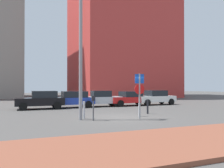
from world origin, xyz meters
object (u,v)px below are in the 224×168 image
(parked_car_blue, at_px, (72,99))
(parking_meter, at_px, (93,105))
(traffic_bollard_near, at_px, (84,110))
(parking_sign_post, at_px, (140,91))
(traffic_bollard_far, at_px, (139,110))
(parked_car_red, at_px, (130,98))
(parked_car_white, at_px, (155,97))
(parked_car_silver, at_px, (100,99))
(traffic_bollard_mid, at_px, (148,107))
(street_lamp, at_px, (81,40))
(parked_car_black, at_px, (41,100))

(parked_car_blue, distance_m, parking_meter, 8.39)
(parking_meter, height_order, traffic_bollard_near, parking_meter)
(parking_sign_post, distance_m, traffic_bollard_far, 1.71)
(parked_car_red, relative_size, parked_car_white, 1.01)
(parked_car_silver, xyz_separation_m, traffic_bollard_mid, (1.22, -6.78, -0.26))
(parking_meter, bearing_deg, parked_car_silver, 68.85)
(parked_car_silver, bearing_deg, traffic_bollard_mid, -79.79)
(parked_car_white, distance_m, parking_meter, 12.55)
(parked_car_red, bearing_deg, parked_car_white, -0.48)
(parked_car_red, relative_size, traffic_bollard_mid, 4.40)
(parked_car_blue, relative_size, parking_meter, 2.85)
(parked_car_silver, height_order, traffic_bollard_far, parked_car_silver)
(parked_car_red, xyz_separation_m, traffic_bollard_near, (-6.70, -7.51, -0.21))
(parked_car_blue, xyz_separation_m, parked_car_silver, (2.73, 0.13, -0.02))
(parked_car_silver, relative_size, traffic_bollard_near, 3.93)
(parked_car_red, height_order, street_lamp, street_lamp)
(parking_meter, height_order, street_lamp, street_lamp)
(parked_car_black, xyz_separation_m, parking_sign_post, (4.94, -8.43, 0.89))
(parked_car_silver, bearing_deg, parked_car_black, -175.87)
(parked_car_red, bearing_deg, parking_meter, -127.29)
(parked_car_red, height_order, parked_car_white, parked_car_white)
(parked_car_blue, xyz_separation_m, parking_meter, (-0.56, -8.37, 0.13))
(parking_sign_post, xyz_separation_m, traffic_bollard_mid, (1.75, 2.04, -1.18))
(parked_car_blue, relative_size, traffic_bollard_mid, 3.95)
(parked_car_silver, height_order, parking_sign_post, parking_sign_post)
(parking_meter, bearing_deg, traffic_bollard_near, 108.50)
(parking_sign_post, height_order, street_lamp, street_lamp)
(parked_car_blue, height_order, parking_sign_post, parking_sign_post)
(traffic_bollard_near, bearing_deg, parked_car_red, 48.23)
(traffic_bollard_near, bearing_deg, parking_sign_post, -21.80)
(street_lamp, height_order, traffic_bollard_mid, street_lamp)
(street_lamp, bearing_deg, parked_car_white, 38.16)
(parking_sign_post, distance_m, traffic_bollard_near, 3.50)
(parked_car_silver, distance_m, traffic_bollard_near, 8.41)
(parked_car_red, bearing_deg, traffic_bollard_mid, -105.79)
(parked_car_white, distance_m, traffic_bollard_mid, 8.23)
(parked_car_red, bearing_deg, parked_car_blue, -179.67)
(parked_car_white, xyz_separation_m, traffic_bollard_near, (-9.64, -7.48, -0.24))
(traffic_bollard_far, bearing_deg, traffic_bollard_near, 176.65)
(parking_sign_post, bearing_deg, traffic_bollard_mid, 49.39)
(parked_car_black, relative_size, parked_car_white, 0.90)
(parked_car_silver, height_order, traffic_bollard_near, parked_car_silver)
(traffic_bollard_mid, height_order, traffic_bollard_far, traffic_bollard_mid)
(parked_car_white, bearing_deg, parking_meter, -138.09)
(parking_sign_post, bearing_deg, parked_car_silver, 86.56)
(parked_car_silver, distance_m, parking_sign_post, 8.89)
(parked_car_black, distance_m, traffic_bollard_far, 9.23)
(parked_car_white, bearing_deg, traffic_bollard_mid, -125.93)
(street_lamp, bearing_deg, parked_car_red, 48.24)
(traffic_bollard_far, bearing_deg, street_lamp, -178.43)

